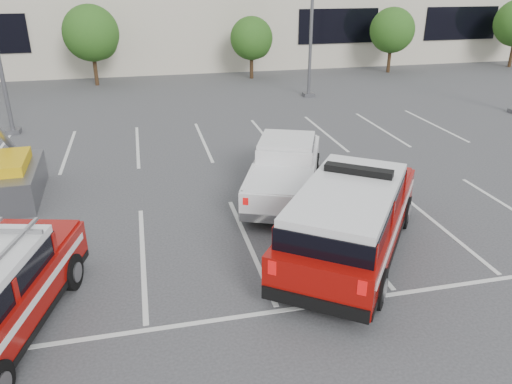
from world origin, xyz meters
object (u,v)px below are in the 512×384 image
tree_mid_right (253,40)px  white_pickup (285,173)px  tree_mid_left (93,35)px  fire_chief_suv (350,223)px  tree_right (393,32)px  light_pole_mid (312,0)px  utility_rig (1,182)px

tree_mid_right → white_pickup: (-3.26, -19.01, -1.83)m
tree_mid_left → fire_chief_suv: 24.28m
tree_mid_left → tree_right: bearing=-0.0°
tree_mid_left → fire_chief_suv: tree_mid_left is taller
tree_mid_right → light_pole_mid: (1.91, -6.05, 2.68)m
white_pickup → tree_right: bearing=77.2°
tree_mid_left → white_pickup: 20.30m
tree_mid_left → light_pole_mid: size_ratio=0.47×
light_pole_mid → white_pickup: bearing=-111.8°
tree_right → white_pickup: tree_right is taller
tree_mid_left → white_pickup: (6.74, -19.01, -2.37)m
white_pickup → light_pole_mid: bearing=90.4°
white_pickup → tree_mid_left: bearing=131.7°
fire_chief_suv → utility_rig: (-9.11, 5.55, -0.29)m
tree_mid_left → utility_rig: 17.80m
white_pickup → fire_chief_suv: bearing=-61.4°
tree_mid_right → utility_rig: size_ratio=1.11×
tree_right → white_pickup: 23.27m
tree_mid_right → tree_right: bearing=0.0°
tree_right → light_pole_mid: bearing=-143.2°
light_pole_mid → white_pickup: size_ratio=1.76×
tree_mid_left → white_pickup: tree_mid_left is taller
light_pole_mid → utility_rig: bearing=-140.3°
light_pole_mid → fire_chief_suv: size_ratio=1.63×
tree_right → fire_chief_suv: bearing=-119.0°
tree_right → utility_rig: size_ratio=1.22×
tree_mid_left → utility_rig: tree_mid_left is taller
tree_right → light_pole_mid: light_pole_mid is taller
tree_right → fire_chief_suv: size_ratio=0.70×
light_pole_mid → fire_chief_suv: 18.19m
tree_mid_right → fire_chief_suv: 23.31m
tree_mid_right → light_pole_mid: light_pole_mid is taller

